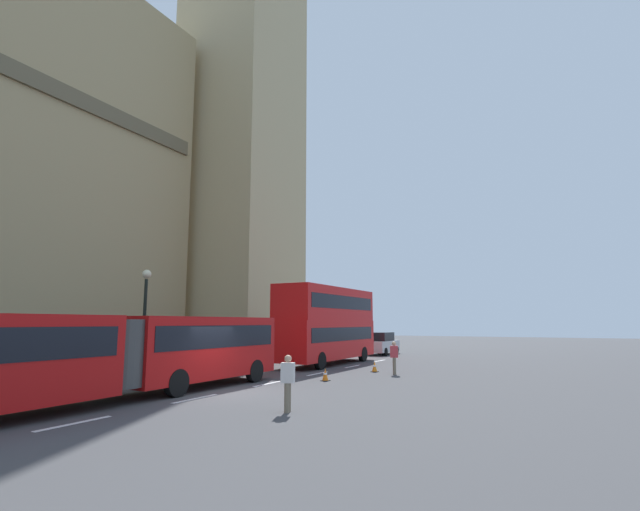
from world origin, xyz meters
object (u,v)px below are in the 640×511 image
at_px(sedan_lead, 381,344).
at_px(articulated_bus, 111,350).
at_px(pedestrian_near_cones, 288,381).
at_px(traffic_cone_west, 325,375).
at_px(traffic_cone_middle, 375,367).
at_px(double_decker_bus, 328,322).
at_px(pedestrian_by_kerb, 394,357).
at_px(street_lamp, 145,315).

bearing_deg(sedan_lead, articulated_bus, -179.62).
xyz_separation_m(sedan_lead, pedestrian_near_cones, (-25.38, -6.38, -0.00)).
distance_m(traffic_cone_west, traffic_cone_middle, 4.80).
height_order(double_decker_bus, traffic_cone_middle, double_decker_bus).
relative_size(articulated_bus, pedestrian_near_cones, 9.71).
distance_m(double_decker_bus, pedestrian_by_kerb, 7.03).
xyz_separation_m(sedan_lead, traffic_cone_middle, (-13.37, -4.54, -0.63)).
relative_size(sedan_lead, pedestrian_near_cones, 2.60).
relative_size(double_decker_bus, street_lamp, 1.89).
height_order(street_lamp, pedestrian_near_cones, street_lamp).
bearing_deg(pedestrian_near_cones, sedan_lead, 14.10).
distance_m(traffic_cone_west, pedestrian_by_kerb, 4.56).
xyz_separation_m(double_decker_bus, sedan_lead, (10.40, 0.18, -1.80)).
distance_m(street_lamp, pedestrian_near_cones, 11.61).
bearing_deg(pedestrian_by_kerb, pedestrian_near_cones, -177.61).
relative_size(articulated_bus, sedan_lead, 3.73).
distance_m(traffic_cone_middle, street_lamp, 12.29).
xyz_separation_m(double_decker_bus, street_lamp, (-11.02, 4.50, 0.35)).
bearing_deg(traffic_cone_west, street_lamp, 111.68).
height_order(double_decker_bus, street_lamp, street_lamp).
bearing_deg(street_lamp, double_decker_bus, -22.23).
xyz_separation_m(articulated_bus, sedan_lead, (26.80, 0.18, -0.83)).
distance_m(traffic_cone_middle, pedestrian_near_cones, 12.16).
bearing_deg(street_lamp, pedestrian_near_cones, -110.29).
distance_m(articulated_bus, traffic_cone_middle, 14.19).
xyz_separation_m(traffic_cone_west, traffic_cone_middle, (4.76, -0.59, 0.00)).
height_order(traffic_cone_west, pedestrian_near_cones, pedestrian_near_cones).
xyz_separation_m(pedestrian_near_cones, pedestrian_by_kerb, (11.32, 0.47, 0.00)).
relative_size(traffic_cone_west, pedestrian_near_cones, 0.34).
bearing_deg(sedan_lead, pedestrian_by_kerb, -157.22).
bearing_deg(traffic_cone_middle, street_lamp, 132.23).
height_order(traffic_cone_west, traffic_cone_middle, same).
relative_size(street_lamp, pedestrian_by_kerb, 3.12).
distance_m(sedan_lead, street_lamp, 21.96).
height_order(articulated_bus, double_decker_bus, double_decker_bus).
distance_m(double_decker_bus, sedan_lead, 10.55).
distance_m(pedestrian_near_cones, pedestrian_by_kerb, 11.33).
bearing_deg(sedan_lead, traffic_cone_west, -167.72).
xyz_separation_m(sedan_lead, traffic_cone_west, (-18.13, -3.95, -0.63)).
height_order(double_decker_bus, sedan_lead, double_decker_bus).
bearing_deg(pedestrian_by_kerb, double_decker_bus, 57.41).
height_order(sedan_lead, street_lamp, street_lamp).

